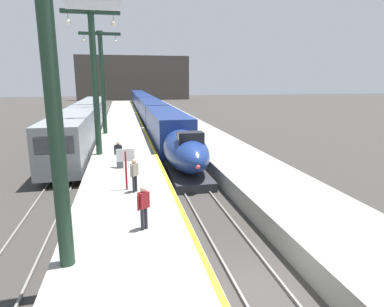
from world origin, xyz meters
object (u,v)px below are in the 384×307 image
object	(u,v)px
station_column_mid	(94,71)
passenger_mid_platform	(144,204)
station_column_near	(52,71)
station_column_far	(102,74)
departure_info_board	(126,161)
passenger_far_waiting	(134,173)
highspeed_train_main	(148,108)
regional_train_adjacent	(86,120)
passenger_near_edge	(118,152)
rolling_suitcase	(120,163)

from	to	relation	value
station_column_mid	passenger_mid_platform	world-z (taller)	station_column_mid
station_column_near	passenger_mid_platform	bearing A→B (deg)	38.59
station_column_far	departure_info_board	world-z (taller)	station_column_far
station_column_far	passenger_far_waiting	xyz separation A→B (m)	(2.28, -19.16, -5.02)
departure_info_board	station_column_mid	bearing A→B (deg)	102.15
highspeed_train_main	departure_info_board	world-z (taller)	highspeed_train_main
station_column_near	passenger_mid_platform	size ratio (longest dim) A/B	5.52
passenger_mid_platform	station_column_far	bearing A→B (deg)	95.95
regional_train_adjacent	station_column_far	bearing A→B (deg)	-56.66
passenger_near_edge	departure_info_board	distance (m)	4.57
station_column_near	passenger_near_edge	world-z (taller)	station_column_near
station_column_mid	departure_info_board	world-z (taller)	station_column_mid
station_column_far	passenger_mid_platform	size ratio (longest dim) A/B	5.97
station_column_far	rolling_suitcase	size ratio (longest dim) A/B	10.28
passenger_near_edge	departure_info_board	world-z (taller)	departure_info_board
station_column_mid	station_column_far	bearing A→B (deg)	90.00
station_column_near	passenger_near_edge	bearing A→B (deg)	82.84
rolling_suitcase	departure_info_board	bearing A→B (deg)	-85.63
passenger_near_edge	departure_info_board	bearing A→B (deg)	-84.73
passenger_near_edge	highspeed_train_main	bearing A→B (deg)	82.59
station_column_mid	station_column_far	size ratio (longest dim) A/B	1.02
highspeed_train_main	passenger_mid_platform	bearing A→B (deg)	-94.55
station_column_near	passenger_far_waiting	world-z (taller)	station_column_near
station_column_mid	station_column_near	bearing A→B (deg)	-89.79
rolling_suitcase	departure_info_board	world-z (taller)	departure_info_board
station_column_far	passenger_near_edge	size ratio (longest dim) A/B	5.97
regional_train_adjacent	departure_info_board	bearing A→B (deg)	-79.52
station_column_mid	highspeed_train_main	bearing A→B (deg)	78.84
station_column_far	passenger_mid_platform	world-z (taller)	station_column_far
passenger_near_edge	passenger_mid_platform	size ratio (longest dim) A/B	1.00
passenger_near_edge	station_column_mid	bearing A→B (deg)	109.15
station_column_near	station_column_far	size ratio (longest dim) A/B	0.92
regional_train_adjacent	departure_info_board	distance (m)	22.44
station_column_far	departure_info_board	size ratio (longest dim) A/B	4.76
highspeed_train_main	passenger_far_waiting	size ratio (longest dim) A/B	45.18
highspeed_train_main	station_column_mid	bearing A→B (deg)	-101.16
passenger_near_edge	departure_info_board	xyz separation A→B (m)	(0.42, -4.52, 0.52)
highspeed_train_main	station_column_far	distance (m)	21.38
station_column_near	rolling_suitcase	bearing A→B (deg)	82.27
highspeed_train_main	passenger_mid_platform	world-z (taller)	highspeed_train_main
passenger_mid_platform	departure_info_board	xyz separation A→B (m)	(-0.57, 4.77, 0.52)
passenger_mid_platform	departure_info_board	world-z (taller)	departure_info_board
departure_info_board	station_column_far	bearing A→B (deg)	95.73
passenger_near_edge	rolling_suitcase	size ratio (longest dim) A/B	1.72
passenger_far_waiting	passenger_near_edge	bearing A→B (deg)	99.32
station_column_far	passenger_far_waiting	world-z (taller)	station_column_far
station_column_near	station_column_far	xyz separation A→B (m)	(-0.06, 25.39, 0.30)
station_column_mid	departure_info_board	distance (m)	10.04
highspeed_train_main	passenger_near_edge	bearing A→B (deg)	-97.41
station_column_near	departure_info_board	bearing A→B (deg)	74.72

